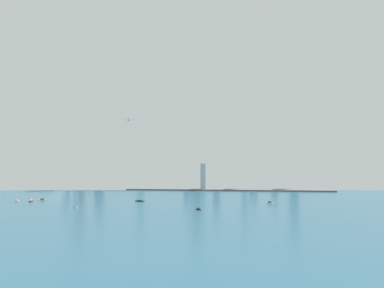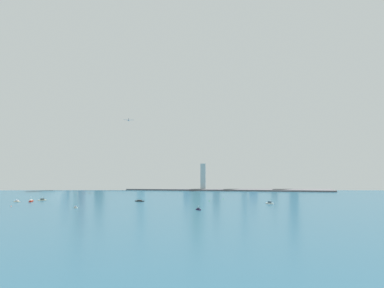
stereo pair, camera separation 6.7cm
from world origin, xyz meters
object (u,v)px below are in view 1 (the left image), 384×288
observation_tower (76,135)px  skyscraper_6 (65,174)px  boat_1 (198,209)px  boat_4 (140,201)px  skyscraper_12 (82,162)px  boat_6 (17,201)px  skyscraper_4 (142,162)px  channel_buoy_1 (223,199)px  skyscraper_5 (203,176)px  channel_buoy_0 (11,206)px  skyscraper_8 (101,171)px  skyscraper_1 (274,180)px  boat_2 (270,203)px  skyscraper_9 (217,173)px  channel_buoy_2 (209,201)px  boat_0 (31,201)px  skyscraper_3 (187,179)px  skyscraper_7 (98,176)px  skyscraper_0 (100,175)px  skyscraper_10 (293,163)px  stadium_dome (53,185)px  boat_3 (42,200)px  skyscraper_11 (244,165)px  boat_5 (76,207)px  skyscraper_13 (197,159)px

observation_tower → skyscraper_6: (-53.38, 48.67, -108.10)m
boat_1 → boat_4: boat_1 is taller
skyscraper_12 → boat_1: 636.89m
observation_tower → boat_6: size_ratio=20.05×
observation_tower → skyscraper_6: 130.02m
skyscraper_4 → channel_buoy_1: size_ratio=81.52×
skyscraper_5 → boat_4: 308.18m
channel_buoy_0 → channel_buoy_1: channel_buoy_0 is taller
skyscraper_8 → boat_4: (212.69, -371.12, -45.98)m
skyscraper_4 → skyscraper_5: (194.59, -111.10, -38.56)m
skyscraper_1 → skyscraper_4: size_ratio=0.52×
observation_tower → skyscraper_5: 370.03m
skyscraper_1 → channel_buoy_0: (-491.98, -447.72, -23.41)m
boat_2 → skyscraper_9: bearing=-47.6°
boat_6 → channel_buoy_2: bearing=-155.6°
boat_0 → boat_4: 206.63m
skyscraper_3 → channel_buoy_0: 488.58m
skyscraper_3 → skyscraper_7: (-260.57, 18.80, 5.85)m
skyscraper_0 → skyscraper_10: size_ratio=0.70×
boat_6 → channel_buoy_1: bearing=-150.3°
stadium_dome → channel_buoy_1: bearing=-27.0°
boat_3 → skyscraper_11: bearing=175.8°
skyscraper_1 → boat_0: (-495.89, -376.41, -22.57)m
stadium_dome → channel_buoy_2: 543.11m
skyscraper_4 → boat_5: bearing=-88.3°
skyscraper_5 → boat_0: bearing=-133.6°
skyscraper_12 → boat_2: (519.26, -394.82, -71.09)m
skyscraper_10 → skyscraper_13: skyscraper_13 is taller
channel_buoy_0 → boat_1: bearing=-2.0°
skyscraper_4 → boat_3: 423.49m
skyscraper_6 → channel_buoy_0: 451.39m
boat_0 → boat_6: size_ratio=1.03×
skyscraper_6 → skyscraper_11: (515.26, -7.56, 24.32)m
skyscraper_0 → skyscraper_11: 398.21m
skyscraper_0 → boat_0: size_ratio=7.04×
skyscraper_3 → boat_1: 434.48m
skyscraper_11 → channel_buoy_0: (-409.41, -429.44, -64.18)m
observation_tower → skyscraper_3: observation_tower is taller
skyscraper_0 → boat_3: skyscraper_0 is taller
boat_2 → skyscraper_3: bearing=-34.5°
channel_buoy_0 → channel_buoy_2: size_ratio=0.63×
skyscraper_5 → boat_1: 404.01m
skyscraper_9 → boat_5: size_ratio=15.13×
skyscraper_0 → skyscraper_7: bearing=117.2°
skyscraper_0 → channel_buoy_0: skyscraper_0 is taller
skyscraper_6 → skyscraper_9: skyscraper_9 is taller
skyscraper_4 → boat_6: 460.91m
skyscraper_5 → boat_5: size_ratio=11.71×
skyscraper_6 → boat_6: 379.44m
skyscraper_5 → boat_2: size_ratio=5.22×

